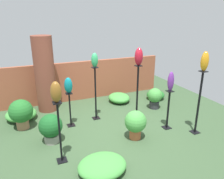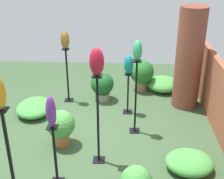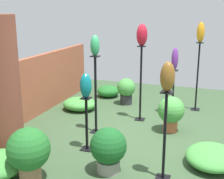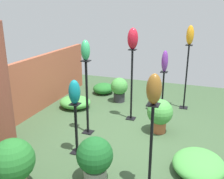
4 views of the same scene
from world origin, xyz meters
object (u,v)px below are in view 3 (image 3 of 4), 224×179
Objects in this scene: pedestal_amber at (197,79)px; art_vase_bronze at (168,77)px; art_vase_violet at (175,59)px; pedestal_jade at (96,98)px; pedestal_violet at (173,95)px; art_vase_amber at (201,32)px; art_vase_ruby at (142,35)px; potted_plant_mid_left at (108,148)px; brick_pillar at (2,85)px; art_vase_jade at (95,45)px; pedestal_teal at (87,127)px; pedestal_bronze at (165,140)px; pedestal_ruby at (141,86)px; potted_plant_walkway_edge at (126,90)px; potted_plant_front_right at (171,112)px; art_vase_teal at (86,86)px.

pedestal_amber is 3.40m from art_vase_bronze.
pedestal_jade is at bearing 140.98° from art_vase_violet.
pedestal_violet is 2.27× the size of art_vase_amber.
art_vase_ruby reaches higher than potted_plant_mid_left.
art_vase_jade is at bearing -44.76° from brick_pillar.
brick_pillar is 2.20× the size of pedestal_violet.
art_vase_ruby is at bearing -33.65° from art_vase_jade.
brick_pillar is at bearing 85.15° from potted_plant_mid_left.
pedestal_teal is at bearing 163.97° from art_vase_ruby.
art_vase_violet is 0.71× the size of potted_plant_mid_left.
pedestal_bronze is 2.69m from art_vase_ruby.
art_vase_bronze is 1.37m from potted_plant_mid_left.
art_vase_violet is at bearing 6.25° from pedestal_bronze.
pedestal_amber is 1.00× the size of pedestal_ruby.
pedestal_jade is 2.29× the size of potted_plant_walkway_edge.
pedestal_violet is at bearing 6.25° from art_vase_bronze.
potted_plant_front_right is at bearing 5.97° from pedestal_bronze.
art_vase_amber is (1.09, -1.07, 1.08)m from pedestal_ruby.
pedestal_ruby is 1.87m from art_vase_amber.
potted_plant_front_right is at bearing -173.27° from art_vase_violet.
pedestal_teal is (-0.76, -0.14, -0.28)m from pedestal_jade.
potted_plant_walkway_edge is (0.98, 0.61, -1.45)m from art_vase_ruby.
pedestal_bronze is at bearing -129.22° from pedestal_jade.
pedestal_jade is (1.18, -1.17, -0.44)m from brick_pillar.
pedestal_bronze is (-0.08, -2.72, -0.54)m from brick_pillar.
pedestal_bronze is 3.20× the size of art_vase_bronze.
pedestal_violet is 0.81m from art_vase_violet.
pedestal_amber is 3.87× the size of art_vase_teal.
art_vase_bronze reaches higher than art_vase_violet.
art_vase_bronze is at bearing 0.00° from pedestal_bronze.
art_vase_ruby is at bearing 133.60° from pedestal_violet.
art_vase_amber reaches higher than pedestal_bronze.
art_vase_ruby reaches higher than potted_plant_front_right.
pedestal_jade is 1.61m from art_vase_ruby.
pedestal_violet is at bearing 138.01° from art_vase_amber.
potted_plant_mid_left is (-2.30, -0.11, -1.44)m from art_vase_ruby.
art_vase_teal is at bearing 70.27° from art_vase_bronze.
pedestal_teal is at bearing -169.30° from pedestal_jade.
pedestal_ruby is at bearing 2.78° from potted_plant_mid_left.
brick_pillar is at bearing 88.29° from pedestal_bronze.
potted_plant_walkway_edge is at bearing -0.64° from pedestal_jade.
art_vase_jade is 0.93× the size of art_vase_teal.
pedestal_jade reaches higher than art_vase_teal.
art_vase_violet is (1.53, -1.24, 0.58)m from pedestal_jade.
pedestal_ruby is 4.18× the size of art_vase_jade.
pedestal_violet is 1.29m from potted_plant_walkway_edge.
pedestal_jade is 3.93× the size of art_vase_jade.
brick_pillar is 2.88m from art_vase_ruby.
art_vase_jade is at bearing 140.20° from art_vase_amber.
pedestal_bronze is 1.25× the size of pedestal_violet.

